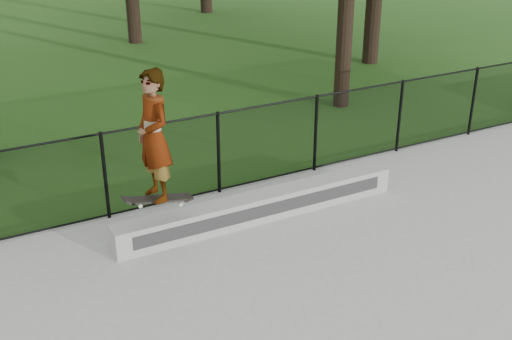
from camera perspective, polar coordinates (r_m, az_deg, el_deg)
name	(u,v)px	position (r m, az deg, el deg)	size (l,w,h in m)	color
grind_ledge	(260,206)	(10.43, 0.40, -3.25)	(4.93, 0.40, 0.43)	#B6B6B1
skater_airborne	(154,138)	(8.90, -9.07, 2.84)	(0.83, 0.73, 2.04)	black
chainlink_fence	(316,133)	(12.02, 5.32, 3.27)	(16.06, 0.06, 1.50)	black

